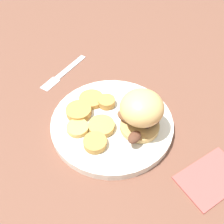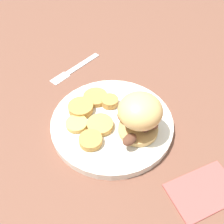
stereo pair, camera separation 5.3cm
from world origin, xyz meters
name	(u,v)px [view 1 (the left image)]	position (x,y,z in m)	size (l,w,h in m)	color
ground_plane	(112,126)	(0.00, 0.00, 0.00)	(4.00, 4.00, 0.00)	brown
dinner_plate	(112,123)	(0.00, 0.00, 0.01)	(0.26, 0.26, 0.02)	white
sandwich	(141,112)	(0.06, 0.00, 0.07)	(0.09, 0.11, 0.09)	tan
potato_round_0	(91,99)	(-0.06, 0.04, 0.02)	(0.05, 0.05, 0.01)	#BC8942
potato_round_1	(78,128)	(-0.06, -0.04, 0.02)	(0.04, 0.04, 0.01)	tan
potato_round_2	(95,143)	(-0.02, -0.07, 0.03)	(0.05, 0.05, 0.01)	#BC8942
potato_round_3	(102,126)	(-0.02, -0.03, 0.03)	(0.05, 0.05, 0.01)	tan
potato_round_4	(107,102)	(-0.02, 0.04, 0.03)	(0.04, 0.04, 0.02)	#BC8942
potato_round_5	(78,112)	(-0.07, 0.00, 0.03)	(0.05, 0.05, 0.02)	#BC8942
fork	(64,72)	(-0.16, 0.14, 0.00)	(0.07, 0.16, 0.00)	silver
napkin	(212,177)	(0.21, -0.07, 0.00)	(0.12, 0.08, 0.01)	#B24C47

